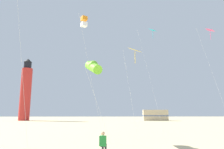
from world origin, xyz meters
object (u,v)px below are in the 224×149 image
kite_tube_lime (93,67)px  kite_diamond_gold (135,53)px  kite_flyer_standing (103,142)px  kite_diamond_cyan (152,35)px  rv_van_tan (155,115)px  lighthouse_distant (26,91)px  kite_diamond_rainbow (210,34)px  kite_box_orange (84,22)px

kite_tube_lime → kite_diamond_gold: bearing=24.0°
kite_flyer_standing → kite_diamond_cyan: size_ratio=0.09×
kite_tube_lime → rv_van_tan: size_ratio=0.96×
kite_flyer_standing → lighthouse_distant: (-21.38, 45.20, 7.22)m
kite_diamond_gold → rv_van_tan: 39.87m
kite_flyer_standing → kite_diamond_rainbow: bearing=-125.5°
lighthouse_distant → kite_diamond_gold: bearing=-58.6°
kite_diamond_gold → lighthouse_distant: (-24.00, 39.25, 0.65)m
kite_tube_lime → kite_diamond_rainbow: size_ratio=0.52×
kite_diamond_cyan → kite_box_orange: bearing=-151.4°
kite_diamond_gold → kite_diamond_cyan: bearing=67.4°
kite_diamond_gold → kite_diamond_rainbow: (9.88, 5.62, 4.04)m
kite_diamond_rainbow → lighthouse_distant: (-33.87, 33.62, -3.40)m
kite_box_orange → kite_diamond_rainbow: 14.87m
kite_tube_lime → kite_diamond_rainbow: (13.34, 7.16, 5.63)m
kite_box_orange → kite_diamond_rainbow: (14.80, 1.21, -0.80)m
kite_box_orange → rv_van_tan: size_ratio=1.93×
kite_diamond_gold → rv_van_tan: (10.70, 37.96, -5.80)m
kite_tube_lime → kite_diamond_cyan: kite_diamond_cyan is taller
kite_flyer_standing → kite_diamond_gold: 9.25m
kite_flyer_standing → kite_box_orange: kite_box_orange is taller
kite_diamond_rainbow → rv_van_tan: size_ratio=1.83×
kite_flyer_standing → kite_diamond_cyan: bearing=-101.4°
kite_diamond_cyan → kite_diamond_gold: bearing=-112.6°
kite_diamond_rainbow → lighthouse_distant: size_ratio=0.72×
kite_diamond_rainbow → kite_diamond_gold: bearing=-150.4°
kite_diamond_gold → rv_van_tan: bearing=74.3°
kite_diamond_rainbow → kite_box_orange: bearing=-175.3°
kite_diamond_gold → lighthouse_distant: size_ratio=0.46×
kite_flyer_standing → rv_van_tan: 45.90m
kite_diamond_cyan → rv_van_tan: 31.62m
kite_diamond_gold → lighthouse_distant: lighthouse_distant is taller
kite_tube_lime → lighthouse_distant: 45.72m
kite_diamond_cyan → kite_tube_lime: bearing=-124.2°
kite_flyer_standing → rv_van_tan: (13.32, 43.92, 0.78)m
kite_diamond_gold → lighthouse_distant: bearing=121.4°
kite_diamond_rainbow → kite_diamond_cyan: bearing=149.7°
kite_box_orange → kite_tube_lime: size_ratio=2.00×
kite_tube_lime → kite_box_orange: bearing=103.8°
kite_tube_lime → kite_diamond_cyan: 14.66m
kite_tube_lime → lighthouse_distant: lighthouse_distant is taller
kite_flyer_standing → kite_diamond_rainbow: kite_diamond_rainbow is taller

